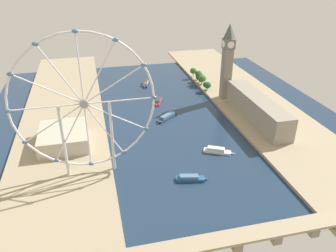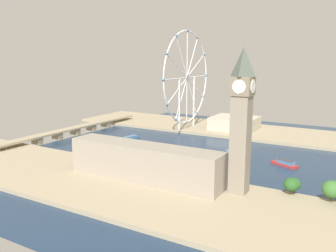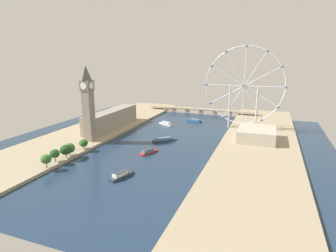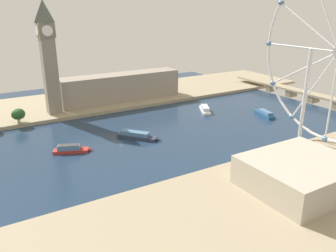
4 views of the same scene
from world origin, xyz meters
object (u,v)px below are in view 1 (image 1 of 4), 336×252
at_px(river_bridge, 235,239).
at_px(tour_boat_2, 217,150).
at_px(ferris_wheel, 84,105).
at_px(parliament_block, 257,108).
at_px(tour_boat_0, 146,83).
at_px(clock_tower, 227,61).
at_px(tour_boat_4, 158,101).
at_px(tour_boat_1, 167,117).
at_px(riverside_hall, 64,137).
at_px(tour_boat_3, 191,178).

relative_size(river_bridge, tour_boat_2, 7.36).
bearing_deg(ferris_wheel, parliament_block, -161.48).
relative_size(tour_boat_0, tour_boat_2, 1.02).
bearing_deg(clock_tower, tour_boat_2, 65.11).
bearing_deg(ferris_wheel, river_bridge, 129.86).
bearing_deg(tour_boat_2, tour_boat_4, 129.70).
height_order(tour_boat_0, tour_boat_1, tour_boat_0).
xyz_separation_m(clock_tower, river_bridge, (85.64, 229.71, -44.55)).
distance_m(clock_tower, tour_boat_0, 126.80).
bearing_deg(parliament_block, tour_boat_2, 38.68).
distance_m(parliament_block, tour_boat_0, 174.98).
bearing_deg(river_bridge, tour_boat_0, -89.56).
bearing_deg(tour_boat_4, riverside_hall, -29.10).
bearing_deg(parliament_block, tour_boat_0, -55.67).
bearing_deg(tour_boat_0, tour_boat_4, 21.06).
height_order(riverside_hall, tour_boat_2, riverside_hall).
distance_m(ferris_wheel, tour_boat_0, 229.39).
bearing_deg(riverside_hall, parliament_block, -177.80).
distance_m(tour_boat_0, tour_boat_3, 232.99).
bearing_deg(tour_boat_4, river_bridge, 22.98).
relative_size(parliament_block, riverside_hall, 2.24).
distance_m(clock_tower, tour_boat_1, 104.49).
xyz_separation_m(tour_boat_1, tour_boat_4, (-0.31, -47.89, -0.06)).
height_order(clock_tower, tour_boat_1, clock_tower).
height_order(clock_tower, tour_boat_0, clock_tower).
distance_m(parliament_block, tour_boat_2, 85.35).
bearing_deg(tour_boat_4, tour_boat_1, 22.96).
bearing_deg(ferris_wheel, tour_boat_3, 160.27).
height_order(parliament_block, river_bridge, parliament_block).
distance_m(tour_boat_1, tour_boat_2, 87.03).
height_order(tour_boat_0, tour_boat_3, tour_boat_0).
xyz_separation_m(tour_boat_1, tour_boat_2, (-29.04, 82.04, -0.01)).
height_order(parliament_block, ferris_wheel, ferris_wheel).
bearing_deg(tour_boat_1, clock_tower, 164.01).
xyz_separation_m(tour_boat_1, tour_boat_3, (8.03, 118.25, -0.09)).
distance_m(parliament_block, tour_boat_4, 122.84).
height_order(tour_boat_2, tour_boat_4, tour_boat_2).
bearing_deg(ferris_wheel, clock_tower, -143.27).
distance_m(riverside_hall, river_bridge, 189.67).
bearing_deg(ferris_wheel, tour_boat_0, -112.04).
bearing_deg(riverside_hall, river_bridge, 125.16).
bearing_deg(tour_boat_1, tour_boat_0, -128.11).
relative_size(parliament_block, tour_boat_2, 4.15).
bearing_deg(tour_boat_2, tour_boat_1, 136.73).
bearing_deg(tour_boat_1, riverside_hall, -21.24).
bearing_deg(tour_boat_2, parliament_block, 65.91).
height_order(clock_tower, river_bridge, clock_tower).
bearing_deg(parliament_block, riverside_hall, 2.20).
distance_m(ferris_wheel, riverside_hall, 78.91).
relative_size(clock_tower, river_bridge, 0.44).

